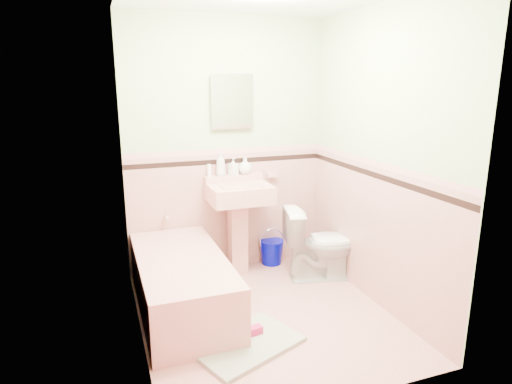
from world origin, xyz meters
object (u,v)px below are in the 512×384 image
object	(u,v)px
soap_bottle_mid	(233,166)
shoe	(253,331)
soap_bottle_left	(221,164)
bathtub	(182,286)
soap_bottle_right	(245,165)
medicine_cabinet	(232,102)
toilet	(320,243)
sink	(240,230)
bucket	(272,252)

from	to	relation	value
soap_bottle_mid	shoe	size ratio (longest dim) A/B	1.17
soap_bottle_left	soap_bottle_mid	world-z (taller)	soap_bottle_left
bathtub	soap_bottle_right	size ratio (longest dim) A/B	8.79
soap_bottle_right	shoe	bearing A→B (deg)	-106.33
soap_bottle_mid	bathtub	bearing A→B (deg)	-133.58
bathtub	soap_bottle_mid	xyz separation A→B (m)	(0.68, 0.71, 0.85)
medicine_cabinet	toilet	bearing A→B (deg)	-37.80
sink	soap_bottle_mid	distance (m)	0.64
medicine_cabinet	sink	bearing A→B (deg)	-90.00
sink	toilet	xyz separation A→B (m)	(0.71, -0.34, -0.11)
soap_bottle_right	bucket	size ratio (longest dim) A/B	0.67
soap_bottle_left	bucket	xyz separation A→B (m)	(0.53, -0.04, -0.98)
bathtub	bucket	distance (m)	1.27
sink	soap_bottle_left	xyz separation A→B (m)	(-0.13, 0.18, 0.64)
shoe	medicine_cabinet	bearing A→B (deg)	68.28
bathtub	shoe	world-z (taller)	bathtub
soap_bottle_right	shoe	size ratio (longest dim) A/B	1.19
medicine_cabinet	soap_bottle_left	distance (m)	0.61
bathtub	sink	size ratio (longest dim) A/B	1.62
soap_bottle_left	soap_bottle_right	size ratio (longest dim) A/B	1.36
soap_bottle_right	bucket	world-z (taller)	soap_bottle_right
soap_bottle_right	medicine_cabinet	bearing A→B (deg)	165.97
medicine_cabinet	bucket	world-z (taller)	medicine_cabinet
sink	medicine_cabinet	distance (m)	1.25
bucket	shoe	world-z (taller)	bucket
soap_bottle_right	toilet	xyz separation A→B (m)	(0.59, -0.52, -0.72)
sink	bucket	size ratio (longest dim) A/B	3.61
toilet	shoe	world-z (taller)	toilet
soap_bottle_mid	sink	bearing A→B (deg)	-88.65
toilet	soap_bottle_left	bearing A→B (deg)	71.12
sink	soap_bottle_right	xyz separation A→B (m)	(0.12, 0.18, 0.61)
sink	soap_bottle_mid	size ratio (longest dim) A/B	5.48
soap_bottle_left	soap_bottle_mid	distance (m)	0.13
medicine_cabinet	soap_bottle_left	xyz separation A→B (m)	(-0.13, -0.03, -0.60)
shoe	bucket	bearing A→B (deg)	51.94
sink	toilet	distance (m)	0.80
bathtub	soap_bottle_mid	bearing A→B (deg)	46.42
toilet	shoe	xyz separation A→B (m)	(-0.98, -0.79, -0.30)
toilet	medicine_cabinet	bearing A→B (deg)	65.07
soap_bottle_mid	toilet	distance (m)	1.14
bucket	soap_bottle_left	bearing A→B (deg)	175.93
sink	bucket	world-z (taller)	sink
toilet	bucket	distance (m)	0.62
soap_bottle_mid	soap_bottle_right	world-z (taller)	soap_bottle_right
medicine_cabinet	toilet	size ratio (longest dim) A/B	0.63
sink	shoe	world-z (taller)	sink
bathtub	toilet	size ratio (longest dim) A/B	2.10
bucket	shoe	bearing A→B (deg)	-117.48
soap_bottle_left	soap_bottle_right	xyz separation A→B (m)	(0.25, 0.00, -0.03)
bathtub	soap_bottle_right	bearing A→B (deg)	41.59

